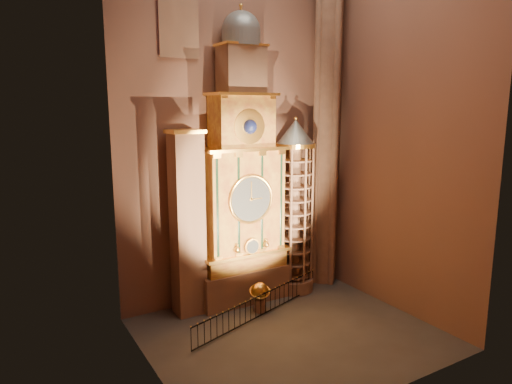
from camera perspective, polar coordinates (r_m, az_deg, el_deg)
floor at (r=24.32m, az=4.30°, el=-17.27°), size 14.00×14.00×0.00m
wall_back at (r=26.65m, az=-2.88°, el=9.80°), size 22.00×0.00×22.00m
wall_left at (r=18.39m, az=-13.63°, el=9.21°), size 0.00×22.00×22.00m
wall_right at (r=26.21m, az=17.47°, el=9.32°), size 0.00×22.00×22.00m
astronomical_clock at (r=26.15m, az=-1.73°, el=0.27°), size 5.60×2.41×16.70m
portrait_tower at (r=25.07m, az=-8.56°, el=-3.88°), size 1.80×1.60×10.20m
stair_turret at (r=28.05m, az=4.82°, el=-2.00°), size 2.50×2.50×10.80m
gothic_pier at (r=29.21m, az=8.87°, el=9.75°), size 2.04×2.04×22.00m
stained_glass_window at (r=25.76m, az=-9.71°, el=21.95°), size 2.20×0.14×5.20m
celestial_globe at (r=26.19m, az=0.48°, el=-12.68°), size 1.51×1.48×1.69m
iron_railing at (r=25.69m, az=0.60°, el=-14.00°), size 9.51×3.15×1.23m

